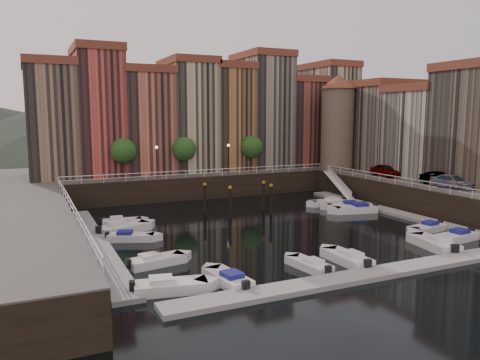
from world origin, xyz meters
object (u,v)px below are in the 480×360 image
gangway (338,183)px  car_a (385,171)px  car_b (441,179)px  boat_left_1 (155,261)px  corner_tower (337,121)px  car_c (452,183)px  boat_left_0 (169,287)px  boat_left_2 (130,237)px  mooring_pilings (243,200)px

gangway → car_a: size_ratio=1.79×
car_a → car_b: (0.26, -8.80, -0.02)m
boat_left_1 → car_b: size_ratio=0.98×
corner_tower → car_c: corner_tower is taller
corner_tower → boat_left_1: (-32.95, -22.90, -9.85)m
boat_left_0 → car_b: 37.07m
boat_left_1 → boat_left_2: size_ratio=1.06×
boat_left_1 → boat_left_2: boat_left_1 is taller
car_b → gangway: bearing=103.2°
gangway → car_c: (4.10, -15.02, 1.80)m
boat_left_2 → car_a: bearing=32.1°
corner_tower → gangway: corner_tower is taller
boat_left_1 → gangway: bearing=21.7°
boat_left_0 → boat_left_1: 5.61m
mooring_pilings → car_b: (21.05, -8.45, 2.12)m
boat_left_0 → boat_left_2: bearing=99.9°
car_a → boat_left_0: bearing=-145.3°
mooring_pilings → gangway: bearing=15.3°
boat_left_0 → car_b: size_ratio=1.05×
car_c → gangway: bearing=95.0°
boat_left_0 → boat_left_1: boat_left_0 is taller
mooring_pilings → car_c: car_c is taller
boat_left_1 → car_c: car_c is taller
boat_left_2 → car_c: (34.42, -4.37, 3.39)m
corner_tower → mooring_pilings: 22.97m
corner_tower → car_a: bearing=-80.5°
car_a → boat_left_2: bearing=-164.2°
boat_left_0 → boat_left_2: 13.33m
car_a → car_c: bearing=-86.2°
corner_tower → boat_left_0: bearing=-139.6°
gangway → boat_left_2: gangway is taller
boat_left_1 → car_b: (34.67, 5.44, 3.43)m
car_b → boat_left_2: bearing=169.8°
boat_left_2 → car_a: size_ratio=0.93×
boat_left_2 → car_a: car_a is taller
mooring_pilings → boat_left_0: bearing=-126.1°
mooring_pilings → boat_left_1: 19.49m
boat_left_0 → car_b: car_b is taller
car_b → car_c: size_ratio=0.95×
car_a → boat_left_1: bearing=-152.3°
mooring_pilings → boat_left_0: size_ratio=1.43×
corner_tower → gangway: 9.86m
gangway → boat_left_1: size_ratio=1.82×
corner_tower → car_a: (1.46, -8.66, -6.40)m
mooring_pilings → car_c: size_ratio=1.44×
gangway → boat_left_0: 38.92m
boat_left_0 → car_a: size_ratio=1.06×
boat_left_2 → corner_tower: bearing=46.0°
boat_left_0 → boat_left_1: bearing=95.3°
car_a → corner_tower: bearing=104.7°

